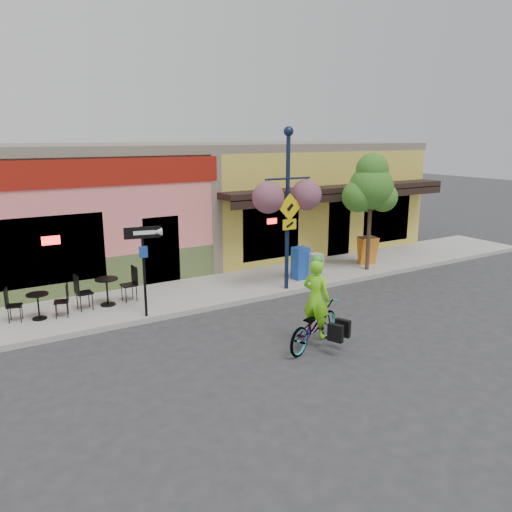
{
  "coord_description": "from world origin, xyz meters",
  "views": [
    {
      "loc": [
        -8.53,
        -11.49,
        4.78
      ],
      "look_at": [
        -1.22,
        0.5,
        1.4
      ],
      "focal_mm": 35.0,
      "sensor_mm": 36.0,
      "label": 1
    }
  ],
  "objects_px": {
    "bicycle": "(314,325)",
    "street_tree": "(370,212)",
    "newspaper_box_blue": "(300,263)",
    "newspaper_box_grey": "(316,267)",
    "cyclist_rider": "(316,309)",
    "building": "(193,199)",
    "lamp_post": "(287,210)",
    "one_way_sign": "(144,272)"
  },
  "relations": [
    {
      "from": "bicycle",
      "to": "street_tree",
      "type": "height_order",
      "value": "street_tree"
    },
    {
      "from": "newspaper_box_blue",
      "to": "newspaper_box_grey",
      "type": "xyz_separation_m",
      "value": [
        0.39,
        -0.32,
        -0.1
      ]
    },
    {
      "from": "building",
      "to": "newspaper_box_grey",
      "type": "height_order",
      "value": "building"
    },
    {
      "from": "one_way_sign",
      "to": "street_tree",
      "type": "height_order",
      "value": "street_tree"
    },
    {
      "from": "street_tree",
      "to": "bicycle",
      "type": "bearing_deg",
      "value": -143.78
    },
    {
      "from": "building",
      "to": "lamp_post",
      "type": "height_order",
      "value": "lamp_post"
    },
    {
      "from": "newspaper_box_blue",
      "to": "newspaper_box_grey",
      "type": "relative_size",
      "value": 1.24
    },
    {
      "from": "cyclist_rider",
      "to": "one_way_sign",
      "type": "xyz_separation_m",
      "value": [
        -2.83,
        3.59,
        0.43
      ]
    },
    {
      "from": "building",
      "to": "newspaper_box_blue",
      "type": "relative_size",
      "value": 16.91
    },
    {
      "from": "building",
      "to": "newspaper_box_blue",
      "type": "xyz_separation_m",
      "value": [
        1.05,
        -6.09,
        -1.56
      ]
    },
    {
      "from": "newspaper_box_blue",
      "to": "newspaper_box_grey",
      "type": "height_order",
      "value": "newspaper_box_blue"
    },
    {
      "from": "one_way_sign",
      "to": "street_tree",
      "type": "relative_size",
      "value": 0.58
    },
    {
      "from": "newspaper_box_grey",
      "to": "building",
      "type": "bearing_deg",
      "value": 98.61
    },
    {
      "from": "lamp_post",
      "to": "one_way_sign",
      "type": "xyz_separation_m",
      "value": [
        -4.57,
        -0.1,
        -1.26
      ]
    },
    {
      "from": "cyclist_rider",
      "to": "newspaper_box_blue",
      "type": "distance_m",
      "value": 5.14
    },
    {
      "from": "building",
      "to": "bicycle",
      "type": "xyz_separation_m",
      "value": [
        -1.75,
        -10.44,
        -1.72
      ]
    },
    {
      "from": "bicycle",
      "to": "cyclist_rider",
      "type": "bearing_deg",
      "value": -112.62
    },
    {
      "from": "cyclist_rider",
      "to": "newspaper_box_grey",
      "type": "xyz_separation_m",
      "value": [
        3.14,
        4.02,
        -0.34
      ]
    },
    {
      "from": "one_way_sign",
      "to": "newspaper_box_blue",
      "type": "height_order",
      "value": "one_way_sign"
    },
    {
      "from": "cyclist_rider",
      "to": "newspaper_box_blue",
      "type": "bearing_deg",
      "value": -54.96
    },
    {
      "from": "lamp_post",
      "to": "building",
      "type": "bearing_deg",
      "value": 91.85
    },
    {
      "from": "cyclist_rider",
      "to": "newspaper_box_blue",
      "type": "xyz_separation_m",
      "value": [
        2.75,
        4.34,
        -0.23
      ]
    },
    {
      "from": "building",
      "to": "one_way_sign",
      "type": "height_order",
      "value": "building"
    },
    {
      "from": "cyclist_rider",
      "to": "one_way_sign",
      "type": "distance_m",
      "value": 4.59
    },
    {
      "from": "one_way_sign",
      "to": "newspaper_box_grey",
      "type": "distance_m",
      "value": 6.03
    },
    {
      "from": "bicycle",
      "to": "lamp_post",
      "type": "distance_m",
      "value": 4.6
    },
    {
      "from": "bicycle",
      "to": "lamp_post",
      "type": "xyz_separation_m",
      "value": [
        1.79,
        3.69,
        2.08
      ]
    },
    {
      "from": "cyclist_rider",
      "to": "one_way_sign",
      "type": "relative_size",
      "value": 0.77
    },
    {
      "from": "bicycle",
      "to": "street_tree",
      "type": "relative_size",
      "value": 0.49
    },
    {
      "from": "one_way_sign",
      "to": "newspaper_box_grey",
      "type": "bearing_deg",
      "value": 15.98
    },
    {
      "from": "newspaper_box_blue",
      "to": "one_way_sign",
      "type": "bearing_deg",
      "value": -172.72
    },
    {
      "from": "lamp_post",
      "to": "street_tree",
      "type": "distance_m",
      "value": 3.8
    },
    {
      "from": "one_way_sign",
      "to": "cyclist_rider",
      "type": "bearing_deg",
      "value": -39.92
    },
    {
      "from": "building",
      "to": "cyclist_rider",
      "type": "height_order",
      "value": "building"
    },
    {
      "from": "building",
      "to": "lamp_post",
      "type": "xyz_separation_m",
      "value": [
        0.04,
        -6.75,
        0.36
      ]
    },
    {
      "from": "lamp_post",
      "to": "newspaper_box_blue",
      "type": "xyz_separation_m",
      "value": [
        1.01,
        0.65,
        -1.93
      ]
    },
    {
      "from": "lamp_post",
      "to": "newspaper_box_blue",
      "type": "bearing_deg",
      "value": 34.44
    },
    {
      "from": "bicycle",
      "to": "newspaper_box_blue",
      "type": "relative_size",
      "value": 1.88
    },
    {
      "from": "lamp_post",
      "to": "bicycle",
      "type": "bearing_deg",
      "value": -114.37
    },
    {
      "from": "newspaper_box_grey",
      "to": "street_tree",
      "type": "relative_size",
      "value": 0.21
    },
    {
      "from": "lamp_post",
      "to": "newspaper_box_blue",
      "type": "distance_m",
      "value": 2.27
    },
    {
      "from": "cyclist_rider",
      "to": "lamp_post",
      "type": "relative_size",
      "value": 0.37
    }
  ]
}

